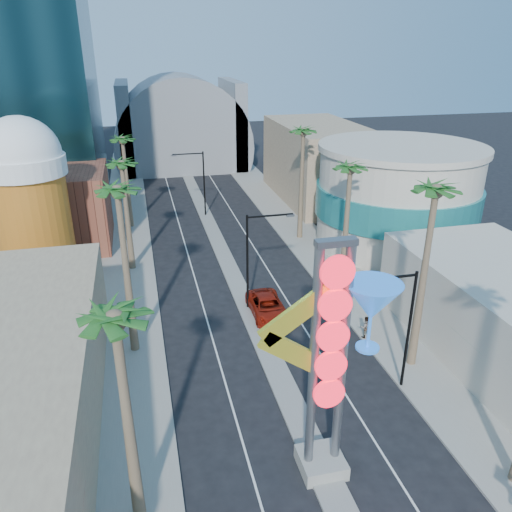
% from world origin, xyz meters
% --- Properties ---
extents(sidewalk_west, '(5.00, 100.00, 0.15)m').
position_xyz_m(sidewalk_west, '(-9.50, 35.00, 0.07)').
color(sidewalk_west, gray).
rests_on(sidewalk_west, ground).
extents(sidewalk_east, '(5.00, 100.00, 0.15)m').
position_xyz_m(sidewalk_east, '(9.50, 35.00, 0.07)').
color(sidewalk_east, gray).
rests_on(sidewalk_east, ground).
extents(median, '(1.60, 84.00, 0.15)m').
position_xyz_m(median, '(0.00, 38.00, 0.07)').
color(median, gray).
rests_on(median, ground).
extents(brick_filler_west, '(10.00, 10.00, 8.00)m').
position_xyz_m(brick_filler_west, '(-16.00, 38.00, 4.00)').
color(brick_filler_west, brown).
rests_on(brick_filler_west, ground).
extents(filler_east, '(10.00, 20.00, 10.00)m').
position_xyz_m(filler_east, '(16.00, 48.00, 5.00)').
color(filler_east, '#977C61').
rests_on(filler_east, ground).
extents(beer_mug, '(7.00, 7.00, 14.50)m').
position_xyz_m(beer_mug, '(-17.00, 30.00, 7.84)').
color(beer_mug, '#C07719').
rests_on(beer_mug, ground).
extents(turquoise_building, '(16.60, 16.60, 10.60)m').
position_xyz_m(turquoise_building, '(18.00, 30.00, 5.25)').
color(turquoise_building, beige).
rests_on(turquoise_building, ground).
extents(canopy, '(22.00, 16.00, 22.00)m').
position_xyz_m(canopy, '(0.00, 72.00, 4.31)').
color(canopy, slate).
rests_on(canopy, ground).
extents(neon_sign, '(6.53, 2.60, 12.55)m').
position_xyz_m(neon_sign, '(0.82, 2.96, 7.31)').
color(neon_sign, gray).
rests_on(neon_sign, ground).
extents(streetlight_0, '(3.79, 0.25, 8.00)m').
position_xyz_m(streetlight_0, '(0.55, 20.00, 4.88)').
color(streetlight_0, black).
rests_on(streetlight_0, ground).
extents(streetlight_1, '(3.79, 0.25, 8.00)m').
position_xyz_m(streetlight_1, '(-0.55, 44.00, 4.88)').
color(streetlight_1, black).
rests_on(streetlight_1, ground).
extents(streetlight_2, '(3.45, 0.25, 8.00)m').
position_xyz_m(streetlight_2, '(6.72, 8.00, 4.83)').
color(streetlight_2, black).
rests_on(streetlight_2, ground).
extents(palm_0, '(2.40, 2.40, 11.70)m').
position_xyz_m(palm_0, '(-9.00, 2.00, 9.93)').
color(palm_0, brown).
rests_on(palm_0, ground).
extents(palm_1, '(2.40, 2.40, 12.70)m').
position_xyz_m(palm_1, '(-9.00, 16.00, 10.82)').
color(palm_1, brown).
rests_on(palm_1, ground).
extents(palm_2, '(2.40, 2.40, 11.20)m').
position_xyz_m(palm_2, '(-9.00, 30.00, 9.48)').
color(palm_2, brown).
rests_on(palm_2, ground).
extents(palm_3, '(2.40, 2.40, 11.20)m').
position_xyz_m(palm_3, '(-9.00, 42.00, 9.48)').
color(palm_3, brown).
rests_on(palm_3, ground).
extents(palm_5, '(2.40, 2.40, 13.20)m').
position_xyz_m(palm_5, '(9.00, 10.00, 11.27)').
color(palm_5, brown).
rests_on(palm_5, ground).
extents(palm_6, '(2.40, 2.40, 11.70)m').
position_xyz_m(palm_6, '(9.00, 22.00, 9.93)').
color(palm_6, brown).
rests_on(palm_6, ground).
extents(palm_7, '(2.40, 2.40, 12.70)m').
position_xyz_m(palm_7, '(9.00, 34.00, 10.82)').
color(palm_7, brown).
rests_on(palm_7, ground).
extents(red_pickup, '(2.61, 5.61, 1.56)m').
position_xyz_m(red_pickup, '(1.27, 18.50, 0.78)').
color(red_pickup, '#9F1B0C').
rests_on(red_pickup, ground).
extents(pedestrian_b, '(0.89, 0.74, 1.67)m').
position_xyz_m(pedestrian_b, '(7.30, 13.60, 0.99)').
color(pedestrian_b, gray).
rests_on(pedestrian_b, sidewalk_east).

